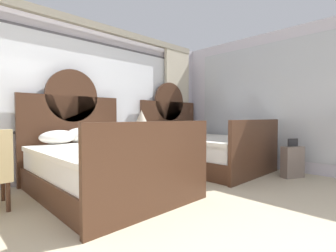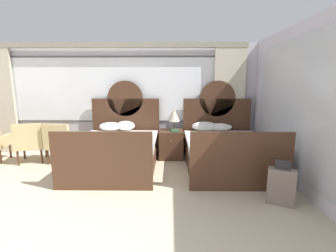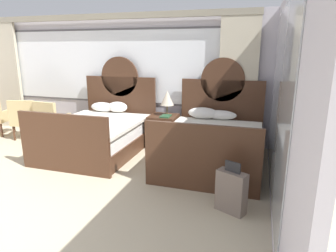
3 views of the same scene
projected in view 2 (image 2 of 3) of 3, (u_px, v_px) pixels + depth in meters
wall_back_window at (114, 96)px, 5.75m from camera, size 6.95×0.22×2.70m
wall_right_mirror at (314, 110)px, 3.39m from camera, size 0.08×4.79×2.70m
bed_near_window at (118, 150)px, 4.83m from camera, size 1.63×2.14×1.80m
bed_near_mirror at (225, 150)px, 4.80m from camera, size 1.63×2.14×1.80m
nightstand_between_beds at (171, 144)px, 5.45m from camera, size 0.55×0.57×0.66m
table_lamp_on_nightstand at (174, 115)px, 5.36m from camera, size 0.27×0.27×0.50m
book_on_nightstand at (175, 131)px, 5.28m from camera, size 0.18×0.26×0.03m
armchair_by_window_left at (61, 141)px, 5.07m from camera, size 0.59×0.59×0.89m
armchair_by_window_centre at (30, 141)px, 5.09m from camera, size 0.69×0.69×0.89m
suitcase_on_floor at (281, 186)px, 3.33m from camera, size 0.40×0.30×0.66m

